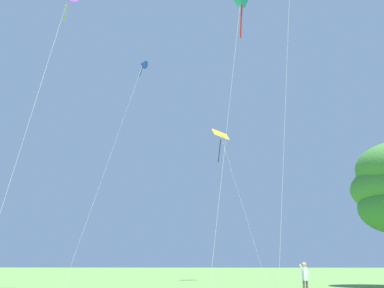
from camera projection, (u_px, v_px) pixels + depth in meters
name	position (u px, v px, depth m)	size (l,w,h in m)	color
kite_blue_delta	(143.00, 65.00, 42.43)	(3.30, 10.71, 21.91)	blue
kite_yellow_diamond	(221.00, 141.00, 41.41)	(4.26, 7.02, 14.83)	yellow
kite_purple_streamer	(65.00, 9.00, 26.77)	(1.25, 7.72, 19.16)	purple
person_far_back	(305.00, 277.00, 19.36)	(0.52, 0.28, 1.64)	#665B4C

